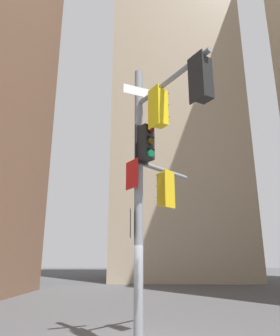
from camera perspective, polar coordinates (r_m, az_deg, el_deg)
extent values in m
cube|color=tan|center=(38.96, 6.14, 12.69)|extent=(13.35, 13.35, 41.80)
cylinder|color=gray|center=(8.50, -0.25, -4.94)|extent=(0.24, 0.24, 7.70)
cylinder|color=gray|center=(8.36, 5.38, 15.76)|extent=(1.78, 2.56, 0.13)
cylinder|color=gray|center=(9.60, 4.50, -0.52)|extent=(1.62, 1.91, 0.13)
cube|color=yellow|center=(8.28, 2.51, 11.26)|extent=(0.29, 0.42, 1.14)
cube|color=yellow|center=(8.38, 3.61, 10.93)|extent=(0.47, 0.47, 1.00)
cylinder|color=red|center=(8.65, 4.67, 12.66)|extent=(0.16, 0.20, 0.20)
cube|color=black|center=(8.71, 4.68, 13.35)|extent=(0.18, 0.22, 0.02)
cylinder|color=#3C2C06|center=(8.48, 4.72, 10.59)|extent=(0.16, 0.20, 0.20)
cube|color=black|center=(8.54, 4.74, 11.30)|extent=(0.18, 0.22, 0.02)
cylinder|color=#06311C|center=(8.33, 4.78, 8.44)|extent=(0.16, 0.20, 0.20)
cube|color=black|center=(8.39, 4.79, 9.18)|extent=(0.18, 0.22, 0.02)
cube|color=black|center=(7.17, 10.28, 16.23)|extent=(0.29, 0.42, 1.14)
cube|color=black|center=(7.28, 11.43, 15.74)|extent=(0.47, 0.47, 1.00)
cylinder|color=#360605|center=(7.59, 12.44, 17.50)|extent=(0.16, 0.20, 0.20)
cube|color=black|center=(7.66, 12.41, 18.24)|extent=(0.18, 0.22, 0.02)
cylinder|color=#3C2C06|center=(7.40, 12.60, 15.24)|extent=(0.16, 0.20, 0.20)
cube|color=black|center=(7.47, 12.58, 16.01)|extent=(0.18, 0.22, 0.02)
cylinder|color=#19C672|center=(7.23, 12.78, 12.87)|extent=(0.16, 0.20, 0.20)
cube|color=black|center=(7.29, 12.75, 13.68)|extent=(0.18, 0.22, 0.02)
cube|color=gold|center=(9.35, 5.51, -3.85)|extent=(0.33, 0.39, 1.14)
cube|color=gold|center=(9.46, 4.58, -4.02)|extent=(0.48, 0.48, 1.00)
cylinder|color=red|center=(9.66, 3.59, -2.16)|extent=(0.17, 0.19, 0.20)
cube|color=black|center=(9.69, 3.55, -1.47)|extent=(0.20, 0.22, 0.02)
cylinder|color=#3C2C06|center=(9.58, 3.62, -4.19)|extent=(0.17, 0.19, 0.20)
cube|color=black|center=(9.61, 3.58, -3.49)|extent=(0.20, 0.22, 0.02)
cylinder|color=#06311C|center=(9.51, 3.66, -6.25)|extent=(0.17, 0.19, 0.20)
cube|color=black|center=(9.54, 3.62, -5.55)|extent=(0.20, 0.22, 0.02)
cube|color=black|center=(8.78, 0.31, 4.28)|extent=(0.38, 0.34, 1.14)
cube|color=black|center=(8.65, 1.12, 4.62)|extent=(0.48, 0.48, 1.00)
cylinder|color=#360605|center=(8.64, 1.99, 7.15)|extent=(0.19, 0.18, 0.20)
cube|color=black|center=(8.68, 2.00, 7.89)|extent=(0.21, 0.20, 0.02)
cylinder|color=#3C2C06|center=(8.51, 2.01, 4.98)|extent=(0.19, 0.18, 0.20)
cube|color=black|center=(8.55, 2.03, 5.75)|extent=(0.21, 0.20, 0.02)
cylinder|color=#19C672|center=(8.39, 2.03, 2.75)|extent=(0.19, 0.18, 0.20)
cube|color=black|center=(8.42, 2.05, 3.54)|extent=(0.21, 0.20, 0.02)
cube|color=white|center=(9.24, 0.69, 13.74)|extent=(1.14, 0.58, 0.28)
cube|color=#19479E|center=(9.24, 0.69, 13.74)|extent=(1.11, 0.56, 0.24)
cube|color=red|center=(8.51, -1.51, -1.15)|extent=(0.37, 0.54, 0.80)
cube|color=white|center=(8.51, -1.51, -1.15)|extent=(0.35, 0.50, 0.76)
cube|color=black|center=(8.38, -1.79, -10.22)|extent=(0.05, 0.60, 0.72)
cube|color=white|center=(8.38, -1.79, -10.22)|extent=(0.04, 0.56, 0.68)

